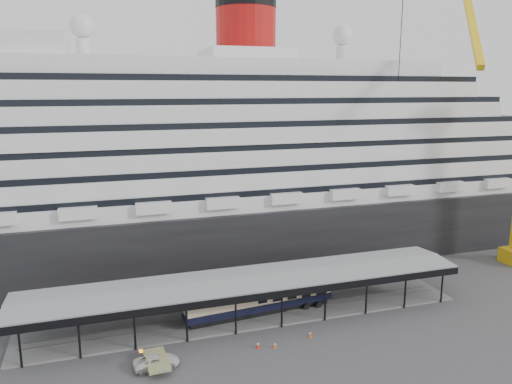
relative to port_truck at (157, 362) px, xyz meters
The scene contains 8 objects.
ground 13.15m from the port_truck, 15.21° to the left, with size 200.00×200.00×0.00m, color #3E3E41.
cruise_ship 41.61m from the port_truck, 70.26° to the left, with size 130.00×30.00×43.90m.
platform_canopy 15.32m from the port_truck, 33.69° to the left, with size 56.00×9.18×5.30m.
port_truck is the anchor object (origin of this frame).
pullman_carriage 16.53m from the port_truck, 30.92° to the left, with size 19.92×4.39×19.41m.
traffic_cone_left 13.09m from the port_truck, ahead, with size 0.38×0.38×0.67m.
traffic_cone_mid 11.26m from the port_truck, ahead, with size 0.49×0.49×0.78m.
traffic_cone_right 17.87m from the port_truck, ahead, with size 0.45×0.45×0.72m.
Camera 1 is at (-17.46, -51.32, 28.41)m, focal length 35.00 mm.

